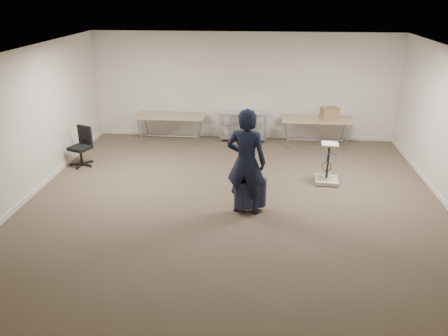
# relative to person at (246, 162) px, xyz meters

# --- Properties ---
(ground) EXTENTS (9.00, 9.00, 0.00)m
(ground) POSITION_rel_person_xyz_m (-0.24, -0.19, -0.97)
(ground) COLOR #4C3D2E
(ground) RESTS_ON ground
(room_shell) EXTENTS (8.00, 9.00, 9.00)m
(room_shell) POSITION_rel_person_xyz_m (-0.24, 1.19, -0.92)
(room_shell) COLOR beige
(room_shell) RESTS_ON ground
(folding_table_left) EXTENTS (1.80, 0.75, 0.73)m
(folding_table_left) POSITION_rel_person_xyz_m (-2.14, 3.76, -0.30)
(folding_table_left) COLOR tan
(folding_table_left) RESTS_ON ground
(folding_table_right) EXTENTS (1.80, 0.75, 0.73)m
(folding_table_right) POSITION_rel_person_xyz_m (1.66, 3.76, -0.30)
(folding_table_right) COLOR tan
(folding_table_right) RESTS_ON ground
(wire_shelf) EXTENTS (1.22, 0.47, 0.80)m
(wire_shelf) POSITION_rel_person_xyz_m (-0.24, 4.01, -0.53)
(wire_shelf) COLOR silver
(wire_shelf) RESTS_ON ground
(person) EXTENTS (0.79, 0.59, 1.95)m
(person) POSITION_rel_person_xyz_m (0.00, 0.00, 0.00)
(person) COLOR black
(person) RESTS_ON ground
(suitcase) EXTENTS (0.44, 0.34, 1.06)m
(suitcase) POSITION_rel_person_xyz_m (0.09, -0.00, -0.61)
(suitcase) COLOR black
(suitcase) RESTS_ON ground
(office_chair) EXTENTS (0.55, 0.56, 0.91)m
(office_chair) POSITION_rel_person_xyz_m (-3.86, 1.94, -0.70)
(office_chair) COLOR black
(office_chair) RESTS_ON ground
(equipment_cart) EXTENTS (0.51, 0.51, 0.88)m
(equipment_cart) POSITION_rel_person_xyz_m (1.66, 1.42, -0.74)
(equipment_cart) COLOR beige
(equipment_cart) RESTS_ON ground
(cardboard_box) EXTENTS (0.48, 0.41, 0.31)m
(cardboard_box) POSITION_rel_person_xyz_m (1.95, 3.70, -0.09)
(cardboard_box) COLOR #A1774B
(cardboard_box) RESTS_ON folding_table_right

